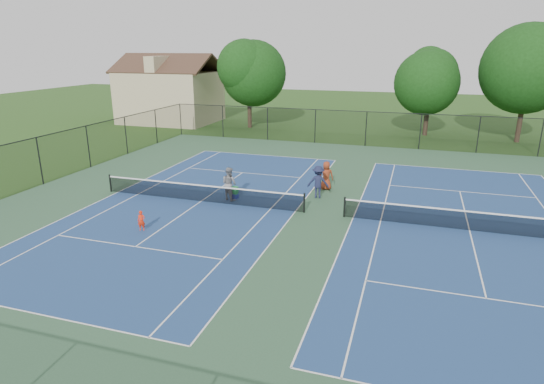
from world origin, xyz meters
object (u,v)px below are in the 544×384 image
(bystander_b, at_px, (318,182))
(ball_hopper, at_px, (235,190))
(clapboard_house, at_px, (170,95))
(instructor, at_px, (229,184))
(tree_back_a, at_px, (249,70))
(bystander_c, at_px, (326,176))
(tree_back_c, at_px, (430,78))
(ball_crate, at_px, (235,196))
(child_player, at_px, (141,221))
(tree_back_d, at_px, (529,65))

(bystander_b, height_order, ball_hopper, bystander_b)
(clapboard_house, distance_m, instructor, 29.89)
(tree_back_a, relative_size, clapboard_house, 0.85)
(clapboard_house, height_order, bystander_c, clapboard_house)
(ball_hopper, bearing_deg, clapboard_house, 126.36)
(tree_back_a, bearing_deg, tree_back_c, 3.18)
(ball_crate, bearing_deg, child_player, -112.43)
(instructor, relative_size, ball_crate, 5.31)
(tree_back_c, relative_size, instructor, 4.43)
(tree_back_a, relative_size, child_player, 9.39)
(tree_back_a, distance_m, bystander_b, 25.05)
(tree_back_c, relative_size, bystander_c, 4.80)
(bystander_c, bearing_deg, clapboard_house, -50.51)
(tree_back_d, distance_m, bystander_b, 26.13)
(child_player, xyz_separation_m, ball_crate, (2.38, 5.77, -0.34))
(tree_back_a, xyz_separation_m, clapboard_house, (-10.00, 1.00, -2.95))
(tree_back_c, xyz_separation_m, ball_hopper, (-10.39, -23.92, -4.99))
(tree_back_d, distance_m, bystander_c, 24.71)
(tree_back_c, xyz_separation_m, bystander_c, (-5.77, -20.64, -4.61))
(ball_crate, height_order, ball_hopper, ball_hopper)
(ball_hopper, bearing_deg, tree_back_d, 51.25)
(bystander_b, bearing_deg, tree_back_c, -113.59)
(bystander_b, bearing_deg, tree_back_d, -131.88)
(child_player, relative_size, instructor, 0.51)
(child_player, relative_size, ball_crate, 2.73)
(tree_back_a, distance_m, tree_back_c, 18.04)
(tree_back_a, relative_size, tree_back_c, 1.09)
(child_player, relative_size, ball_hopper, 2.38)
(bystander_c, bearing_deg, tree_back_c, -113.25)
(tree_back_d, bearing_deg, child_player, -125.91)
(bystander_b, distance_m, bystander_c, 1.70)
(clapboard_house, xyz_separation_m, ball_hopper, (17.61, -23.92, -2.60))
(tree_back_c, bearing_deg, clapboard_house, -180.00)
(instructor, bearing_deg, ball_crate, -102.14)
(clapboard_house, relative_size, child_player, 11.08)
(bystander_b, bearing_deg, ball_crate, 10.68)
(tree_back_d, bearing_deg, tree_back_c, 172.87)
(ball_crate, relative_size, ball_hopper, 0.87)
(child_player, bearing_deg, tree_back_a, 82.64)
(child_player, bearing_deg, instructor, 50.67)
(clapboard_house, relative_size, bystander_b, 5.74)
(tree_back_c, bearing_deg, instructor, -113.65)
(clapboard_house, relative_size, instructor, 5.70)
(instructor, relative_size, ball_hopper, 4.63)
(instructor, bearing_deg, child_player, 92.06)
(tree_back_a, xyz_separation_m, bystander_b, (12.10, -21.33, -5.10))
(child_player, height_order, bystander_c, bystander_c)
(child_player, bearing_deg, tree_back_c, 49.03)
(instructor, bearing_deg, bystander_b, -134.56)
(bystander_b, bearing_deg, tree_back_a, -69.23)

